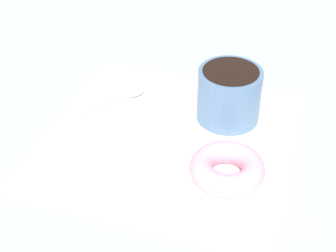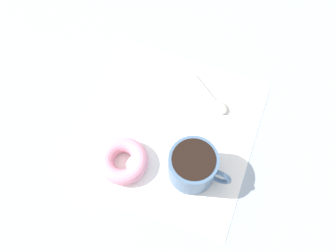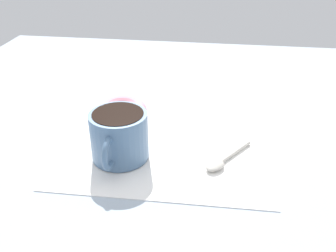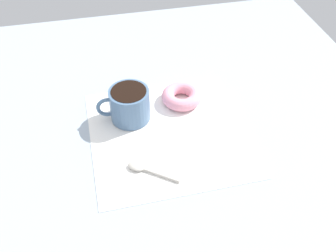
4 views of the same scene
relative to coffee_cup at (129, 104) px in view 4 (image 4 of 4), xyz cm
name	(u,v)px [view 4 (image 4 of 4)]	position (x,y,z in cm)	size (l,w,h in cm)	color
ground_plane	(159,145)	(-5.20, 9.12, -5.43)	(120.00, 120.00, 2.00)	#99A8B7
napkin	(168,133)	(-7.71, 6.83, -4.28)	(35.06, 35.06, 0.30)	white
coffee_cup	(129,104)	(0.00, 0.00, 0.00)	(12.37, 9.26, 7.97)	slate
donut	(182,96)	(-13.34, -3.06, -2.59)	(9.82, 9.82, 3.08)	pink
spoon	(142,168)	(-0.17, 16.32, -3.73)	(10.29, 7.99, 0.90)	#B7B2A8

